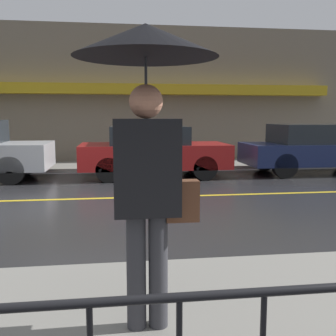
% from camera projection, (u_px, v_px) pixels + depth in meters
% --- Properties ---
extents(ground_plane, '(80.00, 80.00, 0.00)m').
position_uv_depth(ground_plane, '(78.00, 199.00, 8.00)').
color(ground_plane, '#262628').
extents(sidewalk_far, '(28.00, 2.09, 0.11)m').
position_uv_depth(sidewalk_far, '(92.00, 166.00, 12.88)').
color(sidewalk_far, gray).
rests_on(sidewalk_far, ground_plane).
extents(lane_marking, '(25.20, 0.12, 0.01)m').
position_uv_depth(lane_marking, '(78.00, 199.00, 8.00)').
color(lane_marking, gold).
rests_on(lane_marking, ground_plane).
extents(building_storefront, '(28.00, 0.85, 4.82)m').
position_uv_depth(building_storefront, '(92.00, 95.00, 13.71)').
color(building_storefront, '#706656').
rests_on(building_storefront, ground_plane).
extents(pedestrian, '(1.01, 1.01, 2.19)m').
position_uv_depth(pedestrian, '(147.00, 100.00, 2.73)').
color(pedestrian, '#333338').
rests_on(pedestrian, sidewalk_near).
extents(car_red, '(4.04, 1.83, 1.41)m').
position_uv_depth(car_red, '(153.00, 151.00, 10.87)').
color(car_red, maroon).
rests_on(car_red, ground_plane).
extents(car_navy, '(4.31, 1.74, 1.45)m').
position_uv_depth(car_navy, '(316.00, 148.00, 11.52)').
color(car_navy, '#19234C').
rests_on(car_navy, ground_plane).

